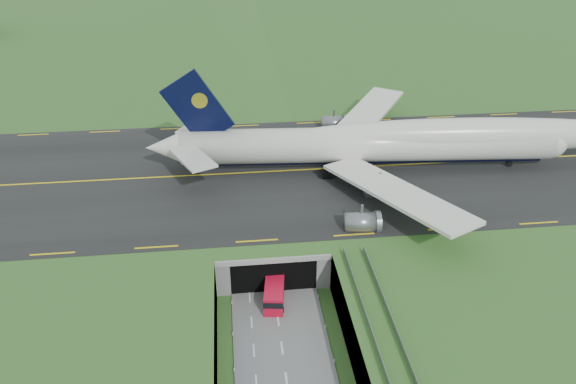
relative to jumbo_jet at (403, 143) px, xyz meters
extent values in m
plane|color=#326026|center=(-24.56, -31.71, -11.11)|extent=(900.00, 900.00, 0.00)
cube|color=gray|center=(-24.56, -31.71, -8.11)|extent=(800.00, 800.00, 6.00)
cube|color=slate|center=(-24.56, -39.21, -11.01)|extent=(12.00, 75.00, 0.20)
cube|color=black|center=(-24.56, 1.29, -5.02)|extent=(800.00, 44.00, 0.18)
cube|color=gray|center=(-24.56, -12.71, -5.61)|extent=(16.00, 22.00, 1.00)
cube|color=gray|center=(-31.56, -12.71, -8.11)|extent=(2.00, 22.00, 6.00)
cube|color=gray|center=(-17.56, -12.71, -8.11)|extent=(2.00, 22.00, 6.00)
cube|color=black|center=(-24.56, -17.71, -8.61)|extent=(12.00, 12.00, 5.00)
cube|color=#A8A8A3|center=(-24.56, -23.76, -5.51)|extent=(17.00, 0.50, 0.80)
cylinder|color=#A8A8A3|center=(-13.56, -35.71, -8.31)|extent=(0.90, 0.90, 5.60)
cylinder|color=silver|center=(-6.08, 0.45, -0.25)|extent=(64.03, 10.70, 6.00)
sphere|color=silver|center=(25.71, -1.91, -0.25)|extent=(6.30, 6.30, 5.88)
cone|color=silver|center=(-40.68, 3.02, -0.25)|extent=(6.97, 6.17, 5.70)
ellipsoid|color=silver|center=(11.08, -0.82, 1.10)|extent=(64.93, 10.29, 6.30)
ellipsoid|color=black|center=(24.77, -1.84, 0.50)|extent=(4.38, 2.93, 2.10)
cylinder|color=black|center=(-6.08, 0.45, -2.59)|extent=(60.59, 6.99, 2.52)
cube|color=silver|center=(-3.10, 15.27, -1.18)|extent=(21.24, 26.92, 2.52)
cube|color=silver|center=(-34.55, 9.61, 1.16)|extent=(9.08, 10.98, 0.96)
cube|color=silver|center=(-5.32, -14.65, -1.18)|extent=(18.12, 28.16, 2.52)
cube|color=silver|center=(-35.59, -4.41, 1.16)|extent=(8.02, 11.15, 0.96)
cube|color=black|center=(-34.60, 2.57, 6.79)|extent=(11.93, 1.44, 13.27)
cylinder|color=yellow|center=(-34.13, 2.53, 8.19)|extent=(2.67, 0.85, 2.63)
cylinder|color=slate|center=(-4.75, 9.28, -4.09)|extent=(5.09, 3.45, 3.09)
cylinder|color=slate|center=(-8.44, 19.43, -4.09)|extent=(5.09, 3.45, 3.09)
cylinder|color=slate|center=(-6.06, -8.48, -4.09)|extent=(5.09, 3.45, 3.09)
cylinder|color=slate|center=(-11.21, -17.97, -4.09)|extent=(5.09, 3.45, 3.09)
cylinder|color=black|center=(19.35, -1.44, -4.42)|extent=(1.06, 0.54, 1.03)
cube|color=black|center=(-10.29, 0.76, -4.28)|extent=(6.10, 6.96, 1.31)
cube|color=red|center=(-24.67, -25.62, -9.53)|extent=(3.52, 7.23, 2.78)
cube|color=black|center=(-24.67, -25.62, -8.97)|extent=(3.59, 7.33, 0.93)
cube|color=black|center=(-24.67, -25.62, -10.68)|extent=(3.27, 6.75, 0.46)
cylinder|color=black|center=(-26.18, -27.75, -10.60)|extent=(0.44, 0.87, 0.83)
cylinder|color=black|center=(-25.54, -23.16, -10.60)|extent=(0.44, 0.87, 0.83)
cylinder|color=black|center=(-23.80, -28.08, -10.60)|extent=(0.44, 0.87, 0.83)
cylinder|color=black|center=(-23.16, -23.49, -10.60)|extent=(0.44, 0.87, 0.83)
camera|label=1|loc=(-29.47, -85.34, 40.23)|focal=35.00mm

